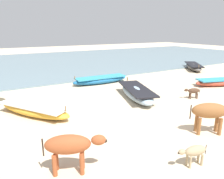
{
  "coord_description": "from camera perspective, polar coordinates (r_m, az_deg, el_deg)",
  "views": [
    {
      "loc": [
        -4.98,
        -6.13,
        3.44
      ],
      "look_at": [
        0.09,
        2.57,
        0.6
      ],
      "focal_mm": 34.02,
      "sensor_mm": 36.0,
      "label": 1
    }
  ],
  "objects": [
    {
      "name": "fishing_boat_6",
      "position": [
        15.16,
        26.96,
        1.85
      ],
      "size": [
        3.48,
        1.92,
        0.64
      ],
      "rotation": [
        0.0,
        0.0,
        5.96
      ],
      "color": "#B74733",
      "rests_on": "ground"
    },
    {
      "name": "fishing_boat_5",
      "position": [
        14.08,
        -3.09,
        2.64
      ],
      "size": [
        3.86,
        1.09,
        0.66
      ],
      "rotation": [
        0.0,
        0.0,
        3.1
      ],
      "color": "#1E669E",
      "rests_on": "ground"
    },
    {
      "name": "fishing_boat_3",
      "position": [
        9.44,
        -20.19,
        -4.98
      ],
      "size": [
        2.76,
        3.53,
        0.66
      ],
      "rotation": [
        0.0,
        0.0,
        5.29
      ],
      "color": "gold",
      "rests_on": "ground"
    },
    {
      "name": "calf_far_dun",
      "position": [
        6.09,
        21.26,
        -15.28
      ],
      "size": [
        0.87,
        0.37,
        0.57
      ],
      "rotation": [
        0.0,
        0.0,
        2.94
      ],
      "color": "tan",
      "rests_on": "ground"
    },
    {
      "name": "calf_near_dark",
      "position": [
        11.69,
        20.98,
        -0.4
      ],
      "size": [
        0.82,
        0.5,
        0.55
      ],
      "rotation": [
        0.0,
        0.0,
        2.72
      ],
      "color": "#4C3323",
      "rests_on": "ground"
    },
    {
      "name": "cow_adult_brown",
      "position": [
        7.91,
        25.17,
        -5.44
      ],
      "size": [
        1.56,
        1.14,
        1.09
      ],
      "rotation": [
        0.0,
        0.0,
        5.74
      ],
      "color": "brown",
      "rests_on": "ground"
    },
    {
      "name": "fishing_boat_2",
      "position": [
        20.45,
        21.06,
        5.8
      ],
      "size": [
        3.17,
        3.64,
        0.69
      ],
      "rotation": [
        0.0,
        0.0,
        4.04
      ],
      "color": "#5B5651",
      "rests_on": "ground"
    },
    {
      "name": "cow_second_adult_rust",
      "position": [
        5.42,
        -11.16,
        -14.62
      ],
      "size": [
        1.5,
        0.94,
        1.02
      ],
      "rotation": [
        0.0,
        0.0,
        5.85
      ],
      "color": "#9E4C28",
      "rests_on": "ground"
    },
    {
      "name": "ground",
      "position": [
        8.62,
        8.22,
        -7.96
      ],
      "size": [
        80.0,
        80.0,
        0.0
      ],
      "primitive_type": "plane",
      "color": "beige"
    },
    {
      "name": "fishing_boat_1",
      "position": [
        11.09,
        6.63,
        -0.81
      ],
      "size": [
        2.2,
        3.86,
        0.75
      ],
      "rotation": [
        0.0,
        0.0,
        1.26
      ],
      "color": "#8CA5B7",
      "rests_on": "ground"
    },
    {
      "name": "sea_water",
      "position": [
        24.08,
        -18.12,
        6.87
      ],
      "size": [
        60.0,
        20.0,
        0.08
      ],
      "primitive_type": "cube",
      "color": "slate",
      "rests_on": "ground"
    }
  ]
}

